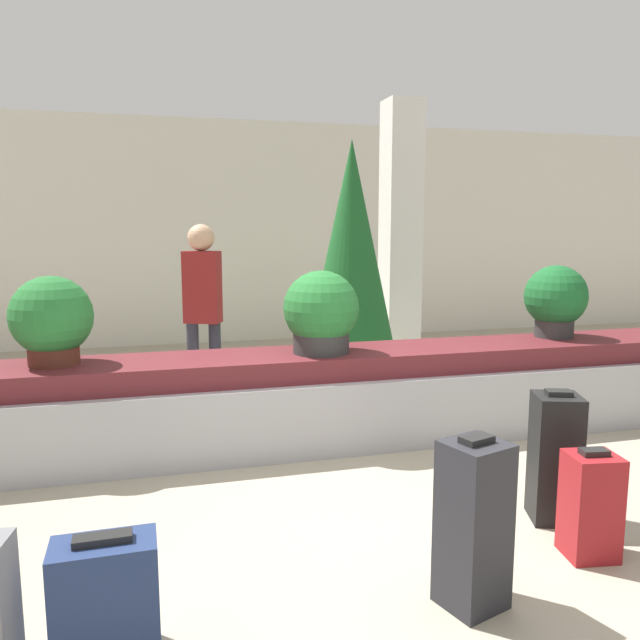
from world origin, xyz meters
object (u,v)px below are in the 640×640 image
Objects in this scene: suitcase_0 at (591,505)px; potted_plant_2 at (321,313)px; suitcase_3 at (106,602)px; potted_plant_1 at (556,300)px; traveler_0 at (203,300)px; pillar at (400,234)px; decorated_tree at (351,260)px; suitcase_2 at (473,524)px; suitcase_1 at (555,457)px; potted_plant_0 at (52,320)px.

suitcase_0 is 2.33m from potted_plant_2.
potted_plant_1 is (3.63, 2.36, 0.80)m from suitcase_3.
potted_plant_2 is 0.37× the size of traveler_0.
pillar reaches higher than suitcase_3.
potted_plant_1 is 1.00× the size of potted_plant_2.
traveler_0 is 1.57m from decorated_tree.
traveler_0 is (-0.91, 3.38, 0.64)m from suitcase_2.
potted_plant_2 is (-0.10, 2.24, 0.65)m from suitcase_2.
decorated_tree reaches higher than traveler_0.
traveler_0 is at bearing 126.91° from suitcase_0.
decorated_tree is (-1.47, 1.29, 0.30)m from potted_plant_1.
potted_plant_2 reaches higher than potted_plant_1.
potted_plant_2 is (-0.97, 1.61, 0.66)m from suitcase_1.
traveler_0 is at bearing 87.33° from suitcase_2.
suitcase_0 is 2.35m from suitcase_3.
potted_plant_2 is at bearing -2.32° from potted_plant_0.
suitcase_3 is at bearing -123.28° from potted_plant_2.
suitcase_2 is at bearing -108.41° from pillar.
suitcase_2 reaches higher than suitcase_1.
suitcase_2 is 3.15m from potted_plant_0.
pillar is 1.26× the size of decorated_tree.
potted_plant_1 is (2.07, 2.38, 0.67)m from suitcase_2.
pillar is 5.03× the size of potted_plant_2.
suitcase_2 reaches higher than suitcase_0.
suitcase_3 is 3.50m from traveler_0.
potted_plant_1 reaches higher than suitcase_3.
suitcase_1 is at bearing -124.60° from potted_plant_1.
suitcase_2 is 2.33m from potted_plant_2.
suitcase_2 is at bearing -48.75° from potted_plant_0.
decorated_tree is (-0.19, 3.44, 1.08)m from suitcase_0.
traveler_0 reaches higher than potted_plant_0.
suitcase_0 is 0.92× the size of potted_plant_0.
pillar is at bearing 35.37° from potted_plant_0.
potted_plant_0 reaches higher than suitcase_3.
traveler_0 is at bearing -169.20° from decorated_tree.
suitcase_3 is at bearing 161.39° from suitcase_2.
suitcase_2 is 1.25× the size of potted_plant_1.
suitcase_3 is 0.84× the size of potted_plant_0.
suitcase_0 is 1.09× the size of suitcase_3.
suitcase_2 is 1.49× the size of suitcase_3.
suitcase_1 is 1.21× the size of potted_plant_2.
pillar reaches higher than potted_plant_2.
suitcase_1 is 3.33m from traveler_0.
suitcase_2 is at bearing -99.26° from decorated_tree.
potted_plant_0 is 2.97m from decorated_tree.
potted_plant_0 is 0.99× the size of potted_plant_2.
decorated_tree is at bearing 138.92° from potted_plant_1.
pillar is 3.25m from potted_plant_2.
pillar is at bearing -125.75° from traveler_0.
potted_plant_2 is (-1.74, -2.68, -0.57)m from pillar.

